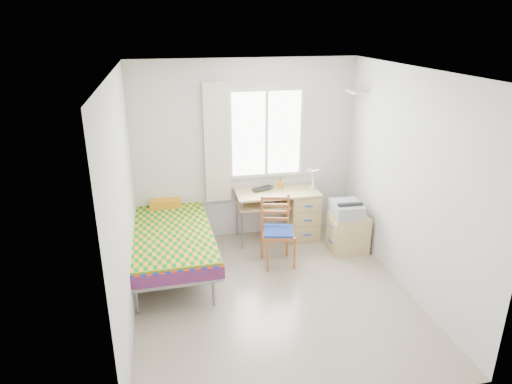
{
  "coord_description": "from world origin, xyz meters",
  "views": [
    {
      "loc": [
        -1.16,
        -4.5,
        3.07
      ],
      "look_at": [
        -0.1,
        0.55,
        1.12
      ],
      "focal_mm": 32.0,
      "sensor_mm": 36.0,
      "label": 1
    }
  ],
  "objects_px": {
    "cabinet": "(348,233)",
    "chair": "(278,227)",
    "desk": "(298,212)",
    "printer": "(347,209)",
    "bed": "(171,232)"
  },
  "relations": [
    {
      "from": "bed",
      "to": "printer",
      "type": "bearing_deg",
      "value": -4.6
    },
    {
      "from": "chair",
      "to": "printer",
      "type": "height_order",
      "value": "chair"
    },
    {
      "from": "desk",
      "to": "printer",
      "type": "relative_size",
      "value": 2.58
    },
    {
      "from": "bed",
      "to": "printer",
      "type": "height_order",
      "value": "bed"
    },
    {
      "from": "desk",
      "to": "printer",
      "type": "xyz_separation_m",
      "value": [
        0.53,
        -0.55,
        0.23
      ]
    },
    {
      "from": "chair",
      "to": "printer",
      "type": "bearing_deg",
      "value": 20.12
    },
    {
      "from": "bed",
      "to": "chair",
      "type": "height_order",
      "value": "bed"
    },
    {
      "from": "desk",
      "to": "chair",
      "type": "height_order",
      "value": "chair"
    },
    {
      "from": "desk",
      "to": "printer",
      "type": "distance_m",
      "value": 0.8
    },
    {
      "from": "bed",
      "to": "desk",
      "type": "xyz_separation_m",
      "value": [
        1.87,
        0.43,
        -0.06
      ]
    },
    {
      "from": "chair",
      "to": "cabinet",
      "type": "distance_m",
      "value": 1.09
    },
    {
      "from": "chair",
      "to": "cabinet",
      "type": "relative_size",
      "value": 1.72
    },
    {
      "from": "cabinet",
      "to": "chair",
      "type": "bearing_deg",
      "value": -173.02
    },
    {
      "from": "desk",
      "to": "cabinet",
      "type": "distance_m",
      "value": 0.81
    },
    {
      "from": "printer",
      "to": "bed",
      "type": "bearing_deg",
      "value": 179.61
    }
  ]
}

